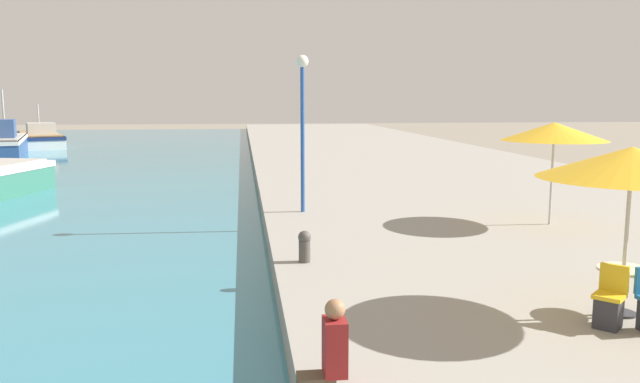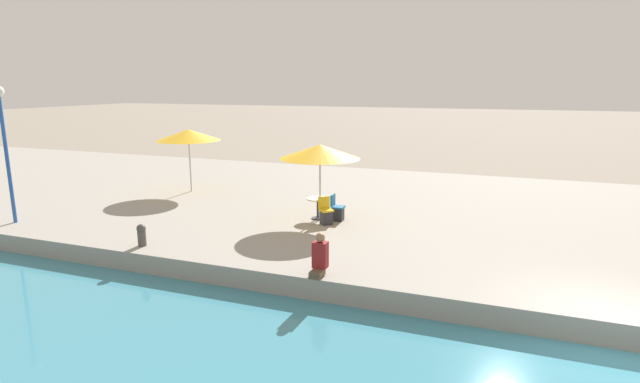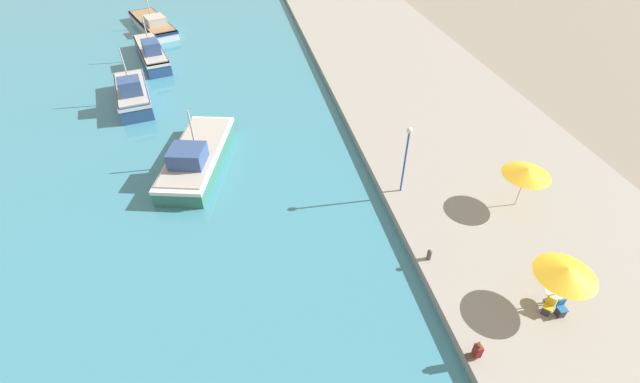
# 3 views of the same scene
# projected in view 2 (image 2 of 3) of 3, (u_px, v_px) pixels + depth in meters

# --- Properties ---
(ground_plane) EXTENTS (200.00, 200.00, 0.00)m
(ground_plane) POSITION_uv_depth(u_px,v_px,m) (616.00, 351.00, 9.93)
(ground_plane) COLOR gray
(cafe_umbrella_pink) EXTENTS (2.72, 2.72, 2.62)m
(cafe_umbrella_pink) POSITION_uv_depth(u_px,v_px,m) (320.00, 152.00, 16.80)
(cafe_umbrella_pink) COLOR #B7B7B7
(cafe_umbrella_pink) RESTS_ON quay_promenade
(cafe_umbrella_white) EXTENTS (2.73, 2.73, 2.71)m
(cafe_umbrella_white) POSITION_uv_depth(u_px,v_px,m) (188.00, 135.00, 21.35)
(cafe_umbrella_white) COLOR #B7B7B7
(cafe_umbrella_white) RESTS_ON quay_promenade
(cafe_table) EXTENTS (0.80, 0.80, 0.74)m
(cafe_table) POSITION_uv_depth(u_px,v_px,m) (318.00, 204.00, 17.31)
(cafe_table) COLOR #333338
(cafe_table) RESTS_ON quay_promenade
(cafe_chair_left) EXTENTS (0.41, 0.44, 0.91)m
(cafe_chair_left) POSITION_uv_depth(u_px,v_px,m) (338.00, 211.00, 17.12)
(cafe_chair_left) COLOR #2D2D33
(cafe_chair_left) RESTS_ON quay_promenade
(cafe_chair_right) EXTENTS (0.59, 0.59, 0.91)m
(cafe_chair_right) POSITION_uv_depth(u_px,v_px,m) (326.00, 215.00, 16.70)
(cafe_chair_right) COLOR #2D2D33
(cafe_chair_right) RESTS_ON quay_promenade
(person_at_quay) EXTENTS (0.57, 0.36, 1.06)m
(person_at_quay) POSITION_uv_depth(u_px,v_px,m) (320.00, 256.00, 12.26)
(person_at_quay) COLOR brown
(person_at_quay) RESTS_ON quay_promenade
(mooring_bollard) EXTENTS (0.26, 0.26, 0.65)m
(mooring_bollard) POSITION_uv_depth(u_px,v_px,m) (142.00, 234.00, 14.45)
(mooring_bollard) COLOR #4C4742
(mooring_bollard) RESTS_ON quay_promenade
(lamppost) EXTENTS (0.36, 0.36, 4.56)m
(lamppost) POSITION_uv_depth(u_px,v_px,m) (3.00, 131.00, 16.32)
(lamppost) COLOR #28519E
(lamppost) RESTS_ON quay_promenade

